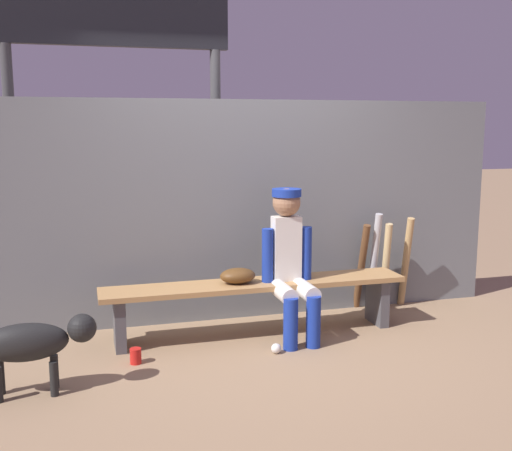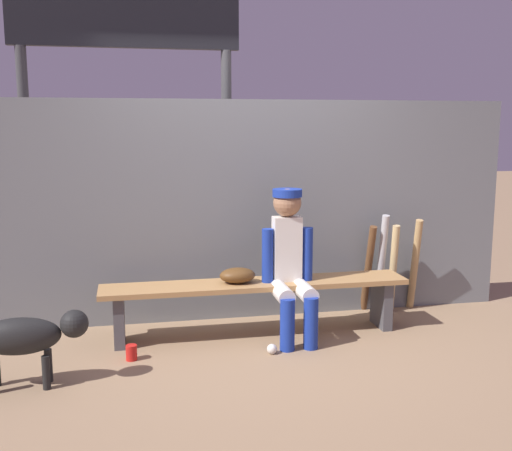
% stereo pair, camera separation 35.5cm
% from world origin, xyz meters
% --- Properties ---
extents(ground_plane, '(30.00, 30.00, 0.00)m').
position_xyz_m(ground_plane, '(0.00, 0.00, 0.00)').
color(ground_plane, '#937556').
extents(chainlink_fence, '(4.69, 0.03, 1.86)m').
position_xyz_m(chainlink_fence, '(0.00, 0.48, 0.93)').
color(chainlink_fence, slate).
rests_on(chainlink_fence, ground_plane).
extents(dugout_bench, '(2.42, 0.36, 0.43)m').
position_xyz_m(dugout_bench, '(0.00, 0.00, 0.34)').
color(dugout_bench, '#AD7F4C').
rests_on(dugout_bench, ground_plane).
extents(player_seated, '(0.41, 0.55, 1.16)m').
position_xyz_m(player_seated, '(0.25, -0.11, 0.63)').
color(player_seated, silver).
rests_on(player_seated, ground_plane).
extents(baseball_glove, '(0.28, 0.20, 0.12)m').
position_xyz_m(baseball_glove, '(-0.15, 0.00, 0.49)').
color(baseball_glove, '#593819').
rests_on(baseball_glove, dugout_bench).
extents(bat_wood_dark, '(0.07, 0.26, 0.80)m').
position_xyz_m(bat_wood_dark, '(1.09, 0.39, 0.40)').
color(bat_wood_dark, brown).
rests_on(bat_wood_dark, ground_plane).
extents(bat_aluminum_silver, '(0.07, 0.21, 0.89)m').
position_xyz_m(bat_aluminum_silver, '(1.20, 0.36, 0.44)').
color(bat_aluminum_silver, '#B7B7BC').
rests_on(bat_aluminum_silver, ground_plane).
extents(bat_wood_natural, '(0.10, 0.19, 0.80)m').
position_xyz_m(bat_wood_natural, '(1.30, 0.32, 0.40)').
color(bat_wood_natural, tan).
rests_on(bat_wood_natural, ground_plane).
extents(bat_wood_tan, '(0.10, 0.25, 0.84)m').
position_xyz_m(bat_wood_tan, '(1.52, 0.36, 0.42)').
color(bat_wood_tan, tan).
rests_on(bat_wood_tan, ground_plane).
extents(baseball, '(0.07, 0.07, 0.07)m').
position_xyz_m(baseball, '(0.03, -0.43, 0.04)').
color(baseball, white).
rests_on(baseball, ground_plane).
extents(cup_on_ground, '(0.08, 0.08, 0.11)m').
position_xyz_m(cup_on_ground, '(-0.98, -0.34, 0.06)').
color(cup_on_ground, red).
rests_on(cup_on_ground, ground_plane).
extents(cup_on_bench, '(0.08, 0.08, 0.11)m').
position_xyz_m(cup_on_bench, '(0.20, -0.00, 0.49)').
color(cup_on_bench, red).
rests_on(cup_on_bench, dugout_bench).
extents(scoreboard, '(2.38, 0.27, 3.40)m').
position_xyz_m(scoreboard, '(-0.87, 1.42, 2.40)').
color(scoreboard, '#3F3F42').
rests_on(scoreboard, ground_plane).
extents(dog, '(0.84, 0.20, 0.49)m').
position_xyz_m(dog, '(-1.61, -0.67, 0.34)').
color(dog, black).
rests_on(dog, ground_plane).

